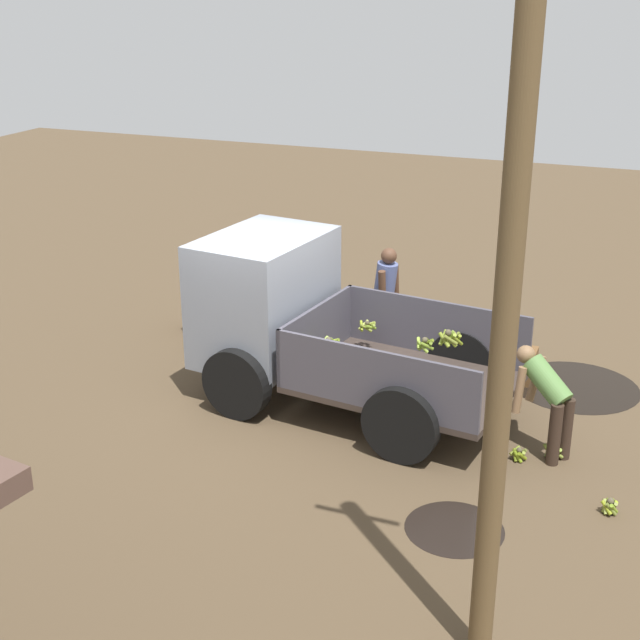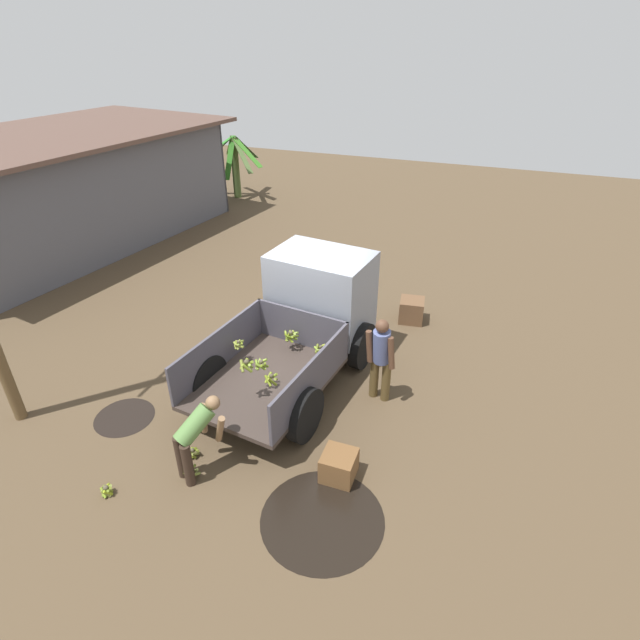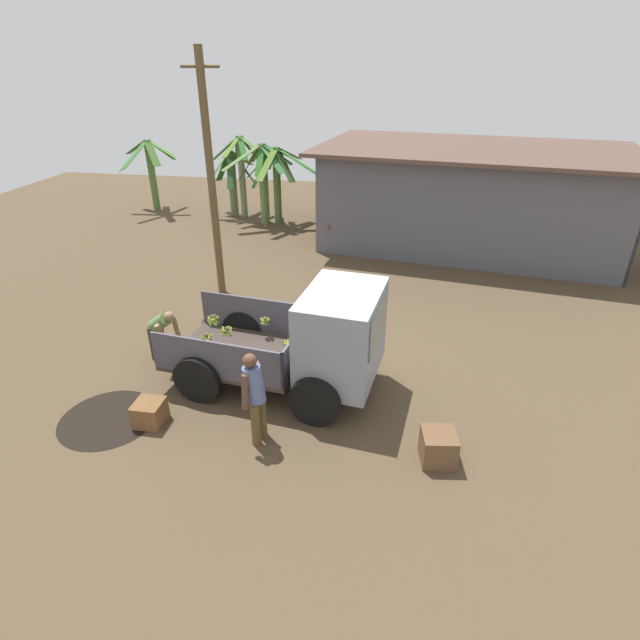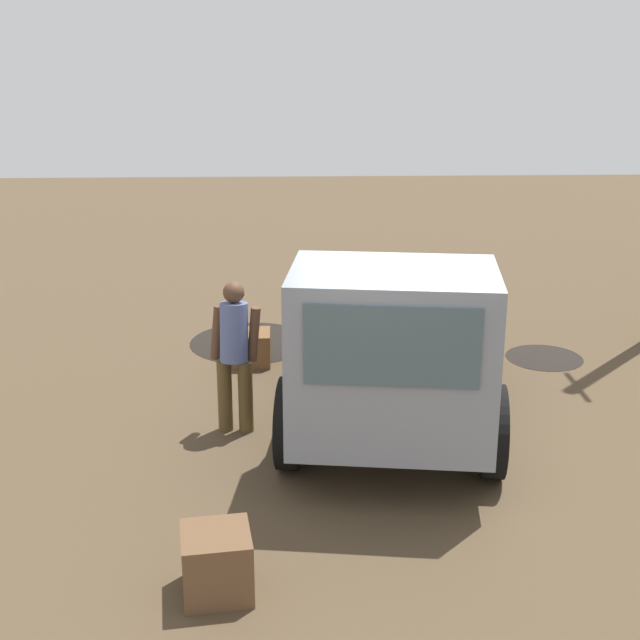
{
  "view_description": "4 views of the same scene",
  "coord_description": "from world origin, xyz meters",
  "px_view_note": "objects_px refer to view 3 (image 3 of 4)",
  "views": [
    {
      "loc": [
        -4.52,
        9.77,
        5.31
      ],
      "look_at": [
        -0.82,
        0.46,
        1.45
      ],
      "focal_mm": 50.0,
      "sensor_mm": 36.0,
      "label": 1
    },
    {
      "loc": [
        -7.96,
        -3.52,
        5.92
      ],
      "look_at": [
        -0.61,
        -0.78,
        1.28
      ],
      "focal_mm": 28.0,
      "sensor_mm": 36.0,
      "label": 2
    },
    {
      "loc": [
        1.32,
        -8.35,
        5.79
      ],
      "look_at": [
        -0.25,
        0.69,
        0.96
      ],
      "focal_mm": 28.0,
      "sensor_mm": 36.0,
      "label": 3
    },
    {
      "loc": [
        8.19,
        -1.4,
        4.3
      ],
      "look_at": [
        -0.61,
        -1.09,
        1.35
      ],
      "focal_mm": 50.0,
      "sensor_mm": 36.0,
      "label": 4
    }
  ],
  "objects_px": {
    "banana_bunch_on_ground_1": "(161,353)",
    "banana_bunch_on_ground_2": "(151,330)",
    "utility_pole": "(211,180)",
    "wooden_crate_0": "(150,413)",
    "banana_bunch_on_ground_0": "(181,351)",
    "wooden_crate_1": "(438,447)",
    "person_bystander_near_shed": "(333,224)",
    "cargo_truck": "(320,340)",
    "person_foreground_visitor": "(255,394)",
    "person_worker_loading": "(161,329)"
  },
  "relations": [
    {
      "from": "banana_bunch_on_ground_0",
      "to": "wooden_crate_1",
      "type": "relative_size",
      "value": 0.4
    },
    {
      "from": "person_bystander_near_shed",
      "to": "banana_bunch_on_ground_2",
      "type": "height_order",
      "value": "person_bystander_near_shed"
    },
    {
      "from": "cargo_truck",
      "to": "utility_pole",
      "type": "height_order",
      "value": "utility_pole"
    },
    {
      "from": "cargo_truck",
      "to": "person_foreground_visitor",
      "type": "bearing_deg",
      "value": -108.79
    },
    {
      "from": "cargo_truck",
      "to": "banana_bunch_on_ground_1",
      "type": "distance_m",
      "value": 3.79
    },
    {
      "from": "banana_bunch_on_ground_1",
      "to": "cargo_truck",
      "type": "bearing_deg",
      "value": -8.61
    },
    {
      "from": "banana_bunch_on_ground_1",
      "to": "wooden_crate_1",
      "type": "bearing_deg",
      "value": -20.35
    },
    {
      "from": "person_worker_loading",
      "to": "wooden_crate_0",
      "type": "bearing_deg",
      "value": -43.33
    },
    {
      "from": "person_foreground_visitor",
      "to": "banana_bunch_on_ground_0",
      "type": "bearing_deg",
      "value": -34.94
    },
    {
      "from": "cargo_truck",
      "to": "wooden_crate_0",
      "type": "xyz_separation_m",
      "value": [
        -2.8,
        -1.53,
        -0.9
      ]
    },
    {
      "from": "banana_bunch_on_ground_0",
      "to": "banana_bunch_on_ground_2",
      "type": "relative_size",
      "value": 1.07
    },
    {
      "from": "banana_bunch_on_ground_0",
      "to": "wooden_crate_0",
      "type": "height_order",
      "value": "wooden_crate_0"
    },
    {
      "from": "person_bystander_near_shed",
      "to": "cargo_truck",
      "type": "bearing_deg",
      "value": 92.36
    },
    {
      "from": "person_bystander_near_shed",
      "to": "wooden_crate_0",
      "type": "bearing_deg",
      "value": 74.5
    },
    {
      "from": "banana_bunch_on_ground_0",
      "to": "wooden_crate_1",
      "type": "bearing_deg",
      "value": -23.56
    },
    {
      "from": "person_worker_loading",
      "to": "person_foreground_visitor",
      "type": "bearing_deg",
      "value": -9.75
    },
    {
      "from": "banana_bunch_on_ground_1",
      "to": "utility_pole",
      "type": "bearing_deg",
      "value": 88.11
    },
    {
      "from": "banana_bunch_on_ground_1",
      "to": "wooden_crate_0",
      "type": "distance_m",
      "value": 2.23
    },
    {
      "from": "cargo_truck",
      "to": "person_bystander_near_shed",
      "type": "height_order",
      "value": "cargo_truck"
    },
    {
      "from": "cargo_truck",
      "to": "person_worker_loading",
      "type": "xyz_separation_m",
      "value": [
        -3.46,
        0.48,
        -0.36
      ]
    },
    {
      "from": "cargo_truck",
      "to": "wooden_crate_0",
      "type": "bearing_deg",
      "value": -144.02
    },
    {
      "from": "wooden_crate_0",
      "to": "wooden_crate_1",
      "type": "height_order",
      "value": "wooden_crate_1"
    },
    {
      "from": "person_bystander_near_shed",
      "to": "banana_bunch_on_ground_2",
      "type": "distance_m",
      "value": 7.3
    },
    {
      "from": "utility_pole",
      "to": "person_foreground_visitor",
      "type": "relative_size",
      "value": 3.59
    },
    {
      "from": "wooden_crate_1",
      "to": "banana_bunch_on_ground_0",
      "type": "bearing_deg",
      "value": 156.44
    },
    {
      "from": "person_worker_loading",
      "to": "banana_bunch_on_ground_0",
      "type": "distance_m",
      "value": 0.76
    },
    {
      "from": "wooden_crate_0",
      "to": "banana_bunch_on_ground_0",
      "type": "bearing_deg",
      "value": 100.73
    },
    {
      "from": "person_worker_loading",
      "to": "banana_bunch_on_ground_1",
      "type": "distance_m",
      "value": 0.67
    },
    {
      "from": "person_worker_loading",
      "to": "wooden_crate_0",
      "type": "relative_size",
      "value": 2.56
    },
    {
      "from": "utility_pole",
      "to": "wooden_crate_0",
      "type": "bearing_deg",
      "value": -83.05
    },
    {
      "from": "wooden_crate_0",
      "to": "wooden_crate_1",
      "type": "distance_m",
      "value": 5.01
    },
    {
      "from": "cargo_truck",
      "to": "person_foreground_visitor",
      "type": "height_order",
      "value": "cargo_truck"
    },
    {
      "from": "wooden_crate_1",
      "to": "wooden_crate_0",
      "type": "bearing_deg",
      "value": 179.09
    },
    {
      "from": "banana_bunch_on_ground_0",
      "to": "wooden_crate_1",
      "type": "distance_m",
      "value": 5.94
    },
    {
      "from": "person_foreground_visitor",
      "to": "banana_bunch_on_ground_2",
      "type": "bearing_deg",
      "value": -32.35
    },
    {
      "from": "person_worker_loading",
      "to": "wooden_crate_1",
      "type": "distance_m",
      "value": 6.06
    },
    {
      "from": "person_worker_loading",
      "to": "banana_bunch_on_ground_2",
      "type": "bearing_deg",
      "value": 158.14
    },
    {
      "from": "banana_bunch_on_ground_2",
      "to": "banana_bunch_on_ground_1",
      "type": "bearing_deg",
      "value": -53.8
    },
    {
      "from": "banana_bunch_on_ground_1",
      "to": "banana_bunch_on_ground_2",
      "type": "xyz_separation_m",
      "value": [
        -0.72,
        0.98,
        -0.01
      ]
    },
    {
      "from": "cargo_truck",
      "to": "banana_bunch_on_ground_2",
      "type": "distance_m",
      "value": 4.7
    },
    {
      "from": "person_bystander_near_shed",
      "to": "person_worker_loading",
      "type": "bearing_deg",
      "value": 66.89
    },
    {
      "from": "person_worker_loading",
      "to": "person_bystander_near_shed",
      "type": "relative_size",
      "value": 0.76
    },
    {
      "from": "cargo_truck",
      "to": "banana_bunch_on_ground_0",
      "type": "bearing_deg",
      "value": 174.07
    },
    {
      "from": "person_worker_loading",
      "to": "banana_bunch_on_ground_2",
      "type": "height_order",
      "value": "person_worker_loading"
    },
    {
      "from": "cargo_truck",
      "to": "utility_pole",
      "type": "xyz_separation_m",
      "value": [
        -3.49,
        4.11,
        1.96
      ]
    },
    {
      "from": "person_bystander_near_shed",
      "to": "banana_bunch_on_ground_0",
      "type": "bearing_deg",
      "value": 67.84
    },
    {
      "from": "person_foreground_visitor",
      "to": "person_bystander_near_shed",
      "type": "height_order",
      "value": "person_foreground_visitor"
    },
    {
      "from": "utility_pole",
      "to": "person_worker_loading",
      "type": "height_order",
      "value": "utility_pole"
    },
    {
      "from": "person_bystander_near_shed",
      "to": "wooden_crate_1",
      "type": "bearing_deg",
      "value": 103.88
    },
    {
      "from": "person_bystander_near_shed",
      "to": "banana_bunch_on_ground_2",
      "type": "bearing_deg",
      "value": 57.77
    }
  ]
}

